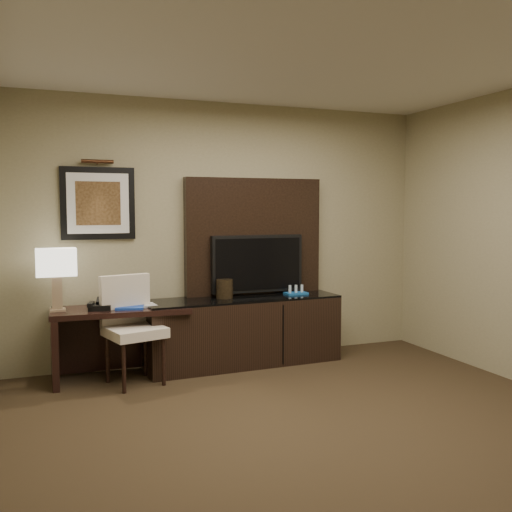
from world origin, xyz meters
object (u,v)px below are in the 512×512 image
credenza (243,331)px  desk_chair (135,330)px  desk_phone (100,304)px  ice_bucket (225,289)px  table_lamp (57,278)px  minibar_tray (296,290)px  tv (257,264)px  desk (122,343)px

credenza → desk_chair: size_ratio=2.02×
desk_phone → ice_bucket: size_ratio=1.03×
table_lamp → minibar_tray: (2.40, 0.02, -0.24)m
table_lamp → desk_phone: 0.45m
credenza → minibar_tray: (0.60, 0.01, 0.39)m
credenza → tv: (0.21, 0.14, 0.67)m
tv → ice_bucket: bearing=-165.1°
desk → desk_chair: 0.30m
credenza → tv: tv is taller
minibar_tray → ice_bucket: bearing=178.2°
desk_chair → desk_phone: bearing=130.8°
tv → table_lamp: size_ratio=1.68×
tv → ice_bucket: tv is taller
credenza → desk_phone: bearing=-178.1°
desk → credenza: bearing=6.1°
tv → desk_phone: size_ratio=5.04×
desk_chair → minibar_tray: desk_chair is taller
desk_chair → desk: bearing=95.9°
desk → desk_phone: (-0.19, -0.04, 0.39)m
desk → tv: tv is taller
credenza → table_lamp: size_ratio=3.38×
credenza → tv: 0.72m
table_lamp → ice_bucket: bearing=1.5°
credenza → tv: size_ratio=2.01×
minibar_tray → desk_chair: bearing=-170.5°
tv → table_lamp: 2.01m
desk_chair → table_lamp: 0.85m
desk → ice_bucket: bearing=8.4°
desk → credenza: size_ratio=0.63×
credenza → desk_phone: desk_phone is taller
tv → ice_bucket: size_ratio=5.21×
desk → desk_chair: size_ratio=1.27×
desk → ice_bucket: ice_bucket is taller
ice_bucket → credenza: bearing=-10.5°
tv → table_lamp: tv is taller
tv → desk_chair: size_ratio=1.01×
desk_phone → table_lamp: bearing=-178.8°
ice_bucket → table_lamp: bearing=-178.5°
credenza → desk_phone: size_ratio=10.12×
desk_chair → ice_bucket: bearing=3.6°
credenza → desk_chair: (-1.15, -0.28, 0.15)m
credenza → desk_phone: (-1.42, -0.09, 0.38)m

